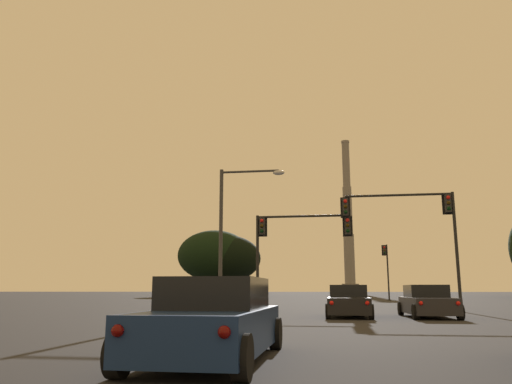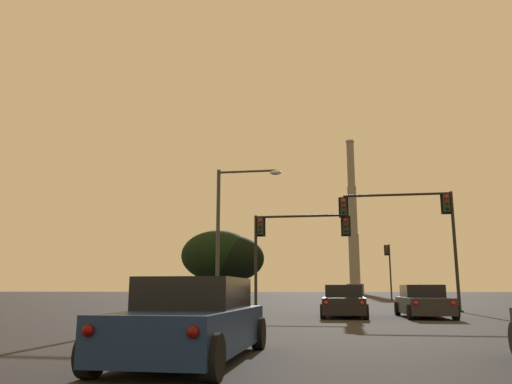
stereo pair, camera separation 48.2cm
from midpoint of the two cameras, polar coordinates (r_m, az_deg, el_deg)
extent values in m
cube|color=#232328|center=(23.90, 18.46, -12.20)|extent=(1.91, 4.64, 0.70)
cube|color=black|center=(24.11, 18.26, -10.71)|extent=(1.67, 2.24, 0.55)
cylinder|color=black|center=(25.63, 15.68, -12.70)|extent=(0.24, 0.65, 0.64)
cylinder|color=black|center=(25.94, 19.62, -12.45)|extent=(0.24, 0.65, 0.64)
cylinder|color=black|center=(21.88, 17.14, -12.96)|extent=(0.24, 0.65, 0.64)
cylinder|color=black|center=(22.24, 21.72, -12.64)|extent=(0.24, 0.65, 0.64)
sphere|color=red|center=(21.48, 17.71, -12.01)|extent=(0.17, 0.17, 0.17)
sphere|color=red|center=(21.78, 21.51, -11.75)|extent=(0.17, 0.17, 0.17)
cube|color=navy|center=(9.06, -6.56, -15.38)|extent=(1.83, 4.61, 0.70)
cube|color=black|center=(9.26, -6.09, -11.42)|extent=(1.63, 2.21, 0.55)
cylinder|color=black|center=(11.14, -8.43, -15.58)|extent=(0.22, 0.64, 0.64)
cylinder|color=black|center=(10.76, 0.92, -15.86)|extent=(0.22, 0.64, 0.64)
cylinder|color=black|center=(7.61, -17.32, -17.36)|extent=(0.22, 0.64, 0.64)
cylinder|color=black|center=(7.03, -3.63, -18.37)|extent=(0.22, 0.64, 0.64)
sphere|color=#500705|center=(7.12, -17.48, -14.89)|extent=(0.17, 0.17, 0.17)
sphere|color=#500705|center=(6.63, -5.80, -15.65)|extent=(0.17, 0.17, 0.17)
cube|color=black|center=(23.52, 9.95, -12.62)|extent=(1.87, 4.63, 0.70)
cube|color=black|center=(23.74, 9.89, -11.09)|extent=(1.66, 2.23, 0.55)
cylinder|color=black|center=(25.43, 7.90, -13.01)|extent=(0.23, 0.64, 0.64)
cylinder|color=black|center=(25.44, 11.97, -12.88)|extent=(0.23, 0.64, 0.64)
cylinder|color=black|center=(21.64, 7.60, -13.37)|extent=(0.23, 0.64, 0.64)
cylinder|color=black|center=(21.65, 12.39, -13.22)|extent=(0.23, 0.64, 0.64)
sphere|color=red|center=(21.20, 7.98, -12.44)|extent=(0.17, 0.17, 0.17)
sphere|color=red|center=(21.21, 11.96, -12.31)|extent=(0.17, 0.17, 0.17)
cylinder|color=black|center=(61.01, 14.62, -8.85)|extent=(0.18, 0.18, 6.47)
cylinder|color=black|center=(60.99, 14.77, -11.84)|extent=(0.40, 0.40, 0.10)
cube|color=#282828|center=(61.12, 14.23, -6.46)|extent=(0.34, 0.34, 1.04)
cube|color=black|center=(61.30, 14.22, -6.48)|extent=(0.58, 0.03, 1.25)
sphere|color=red|center=(60.96, 14.24, -6.15)|extent=(0.22, 0.22, 0.22)
sphere|color=#352604|center=(60.93, 14.25, -6.45)|extent=(0.22, 0.22, 0.22)
sphere|color=black|center=(60.91, 14.27, -6.75)|extent=(0.22, 0.22, 0.22)
cylinder|color=black|center=(30.62, 21.54, -6.25)|extent=(0.18, 0.18, 6.79)
cylinder|color=black|center=(30.56, 22.00, -12.50)|extent=(0.40, 0.40, 0.10)
cube|color=#282828|center=(30.87, 20.66, -1.23)|extent=(0.34, 0.34, 1.04)
cube|color=black|center=(31.05, 20.59, -1.29)|extent=(0.58, 0.03, 1.25)
sphere|color=red|center=(30.74, 20.69, -0.58)|extent=(0.22, 0.22, 0.22)
sphere|color=#352604|center=(30.69, 20.73, -1.17)|extent=(0.22, 0.22, 0.22)
sphere|color=black|center=(30.64, 20.77, -1.77)|extent=(0.22, 0.22, 0.22)
cylinder|color=black|center=(30.50, 15.47, -0.35)|extent=(6.15, 0.14, 0.14)
sphere|color=black|center=(31.03, 21.11, -0.18)|extent=(0.18, 0.18, 0.18)
cube|color=#282828|center=(30.17, 9.73, -1.71)|extent=(0.34, 0.34, 1.04)
cube|color=black|center=(30.34, 9.73, -1.76)|extent=(0.58, 0.03, 1.25)
sphere|color=red|center=(30.03, 9.72, -1.04)|extent=(0.22, 0.22, 0.22)
sphere|color=#352604|center=(29.98, 9.74, -1.65)|extent=(0.22, 0.22, 0.22)
sphere|color=black|center=(29.93, 9.76, -2.26)|extent=(0.22, 0.22, 0.22)
cylinder|color=black|center=(30.67, -0.28, -8.02)|extent=(0.18, 0.18, 5.73)
cylinder|color=black|center=(30.65, -0.28, -13.28)|extent=(0.40, 0.40, 0.10)
cube|color=#282828|center=(30.82, 0.26, -3.94)|extent=(0.34, 0.34, 1.04)
cube|color=black|center=(31.00, 0.31, -3.98)|extent=(0.58, 0.03, 1.25)
sphere|color=red|center=(30.68, 0.21, -3.29)|extent=(0.22, 0.22, 0.22)
sphere|color=#352604|center=(30.64, 0.21, -3.89)|extent=(0.22, 0.22, 0.22)
sphere|color=black|center=(30.60, 0.21, -4.49)|extent=(0.22, 0.22, 0.22)
cylinder|color=black|center=(30.65, 4.80, -2.78)|extent=(5.48, 0.14, 0.14)
sphere|color=black|center=(30.94, -0.27, -2.90)|extent=(0.18, 0.18, 0.18)
cube|color=#282828|center=(30.51, 9.98, -3.83)|extent=(0.34, 0.34, 1.04)
cube|color=black|center=(30.69, 9.97, -3.87)|extent=(0.58, 0.03, 1.25)
sphere|color=red|center=(30.36, 9.97, -3.18)|extent=(0.22, 0.22, 0.22)
sphere|color=#352604|center=(30.32, 9.99, -3.78)|extent=(0.22, 0.22, 0.22)
sphere|color=black|center=(30.28, 10.01, -4.39)|extent=(0.22, 0.22, 0.22)
cylinder|color=#38383A|center=(26.81, -4.57, -5.45)|extent=(0.20, 0.20, 7.68)
cylinder|color=#38383A|center=(27.12, -1.21, 2.36)|extent=(3.14, 0.12, 0.12)
sphere|color=#38383A|center=(27.42, -4.45, 2.24)|extent=(0.20, 0.20, 0.20)
ellipsoid|color=silver|center=(26.88, 2.10, 2.23)|extent=(0.64, 0.36, 0.26)
cylinder|color=slate|center=(171.30, 10.66, -10.80)|extent=(5.62, 5.62, 3.15)
cylinder|color=gray|center=(171.60, 10.55, -7.52)|extent=(3.51, 3.51, 16.47)
cylinder|color=gray|center=(173.36, 10.35, -2.08)|extent=(3.02, 3.02, 16.47)
cylinder|color=gray|center=(176.64, 10.17, 3.20)|extent=(2.53, 2.53, 16.47)
cylinder|color=gray|center=(178.73, 10.08, 5.65)|extent=(2.83, 2.83, 0.70)
cylinder|color=black|center=(94.95, -3.48, -10.69)|extent=(1.26, 1.26, 3.76)
ellipsoid|color=black|center=(95.13, -3.44, -7.59)|extent=(12.64, 11.37, 8.70)
cylinder|color=black|center=(95.44, -4.98, -10.59)|extent=(1.39, 1.39, 4.00)
ellipsoid|color=black|center=(95.65, -4.92, -7.25)|extent=(13.95, 12.55, 9.54)
camera|label=1|loc=(0.24, -90.34, 0.07)|focal=35.00mm
camera|label=2|loc=(0.24, 89.66, -0.07)|focal=35.00mm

